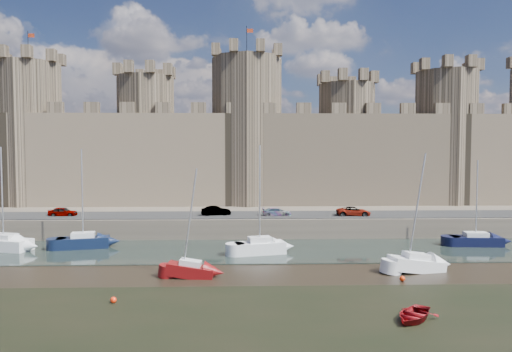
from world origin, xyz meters
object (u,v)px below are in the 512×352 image
(sailboat_1, at_px, (83,241))
(sailboat_3, at_px, (476,240))
(car_2, at_px, (277,212))
(car_0, at_px, (63,212))
(sailboat_4, at_px, (191,269))
(sailboat_5, at_px, (416,263))
(sailboat_0, at_px, (4,243))
(car_1, at_px, (216,211))
(sailboat_2, at_px, (260,246))
(car_3, at_px, (354,212))

(sailboat_1, xyz_separation_m, sailboat_3, (44.13, -0.02, -0.09))
(car_2, height_order, sailboat_1, sailboat_1)
(car_0, height_order, sailboat_4, sailboat_4)
(sailboat_1, distance_m, sailboat_5, 34.86)
(sailboat_0, xyz_separation_m, sailboat_3, (52.38, 0.83, -0.09))
(car_1, height_order, sailboat_2, sailboat_2)
(sailboat_1, bearing_deg, sailboat_4, -55.19)
(sailboat_0, height_order, sailboat_4, sailboat_0)
(car_0, xyz_separation_m, sailboat_1, (5.25, -7.89, -2.25))
(car_1, distance_m, sailboat_1, 16.46)
(car_3, xyz_separation_m, sailboat_1, (-31.86, -7.01, -2.25))
(car_1, height_order, sailboat_1, sailboat_1)
(car_0, relative_size, sailboat_1, 0.32)
(sailboat_2, distance_m, sailboat_5, 15.51)
(car_1, bearing_deg, sailboat_3, -112.83)
(car_3, bearing_deg, sailboat_5, -172.95)
(sailboat_0, height_order, sailboat_1, sailboat_0)
(car_0, xyz_separation_m, car_2, (27.27, -0.50, -0.06))
(car_3, xyz_separation_m, sailboat_0, (-40.10, -7.86, -2.25))
(sailboat_5, bearing_deg, sailboat_3, 32.88)
(sailboat_2, distance_m, sailboat_3, 24.93)
(car_3, relative_size, sailboat_3, 0.44)
(car_1, xyz_separation_m, sailboat_0, (-22.47, -8.81, -2.27))
(car_2, bearing_deg, sailboat_0, 105.84)
(car_1, bearing_deg, car_0, 82.31)
(car_3, distance_m, sailboat_5, 17.86)
(car_1, distance_m, sailboat_3, 31.04)
(sailboat_3, relative_size, sailboat_4, 1.04)
(car_1, height_order, sailboat_3, sailboat_3)
(sailboat_4, relative_size, sailboat_5, 0.88)
(car_3, relative_size, sailboat_2, 0.38)
(car_0, xyz_separation_m, sailboat_4, (18.44, -19.82, -2.39))
(sailboat_3, bearing_deg, car_1, 170.10)
(car_0, height_order, sailboat_3, sailboat_3)
(sailboat_0, relative_size, sailboat_1, 1.02)
(sailboat_0, distance_m, sailboat_2, 27.81)
(sailboat_0, bearing_deg, car_2, 30.33)
(car_1, distance_m, sailboat_0, 24.25)
(car_2, height_order, sailboat_3, sailboat_3)
(car_2, bearing_deg, car_0, 89.55)
(car_1, height_order, sailboat_4, sailboat_4)
(car_2, xyz_separation_m, sailboat_4, (-8.83, -19.32, -2.33))
(car_1, height_order, car_2, car_1)
(car_0, bearing_deg, car_3, -90.94)
(car_0, height_order, sailboat_2, sailboat_2)
(sailboat_0, height_order, sailboat_2, sailboat_2)
(sailboat_0, xyz_separation_m, sailboat_4, (21.44, -11.07, -0.15))
(sailboat_3, bearing_deg, sailboat_1, -174.98)
(sailboat_3, bearing_deg, sailboat_0, -174.04)
(car_1, bearing_deg, car_2, -102.05)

